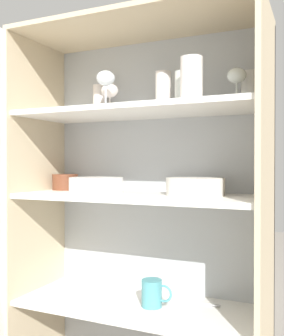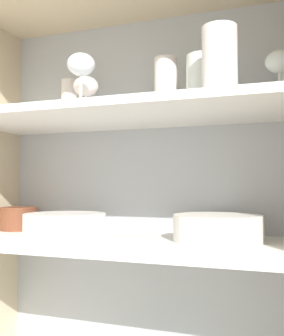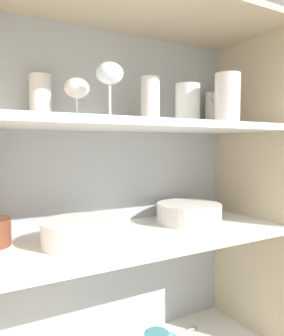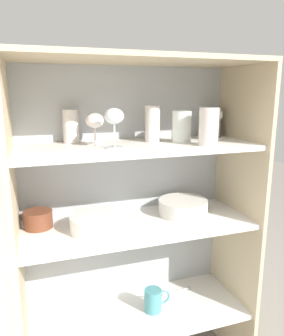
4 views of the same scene
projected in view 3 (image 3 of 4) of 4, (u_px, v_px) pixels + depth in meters
name	position (u px, v px, depth m)	size (l,w,h in m)	color
cupboard_back_panel	(111.00, 236.00, 1.14)	(0.97, 0.02, 1.39)	#B2B7BC
cupboard_side_right	(251.00, 230.00, 1.21)	(0.02, 0.40, 1.39)	#CCB793
cupboard_top_panel	(137.00, 8.00, 0.93)	(0.97, 0.40, 0.02)	#CCB793
shelf_board_middle	(137.00, 237.00, 0.97)	(0.94, 0.36, 0.02)	white
shelf_board_upper	(137.00, 126.00, 0.95)	(0.94, 0.36, 0.02)	white
tumbler_glass_0	(150.00, 101.00, 1.04)	(0.06, 0.06, 0.15)	silver
tumbler_glass_1	(214.00, 110.00, 1.25)	(0.07, 0.07, 0.13)	white
tumbler_glass_2	(41.00, 98.00, 0.94)	(0.06, 0.06, 0.13)	silver
tumbler_glass_3	(188.00, 104.00, 1.05)	(0.08, 0.08, 0.13)	white
tumbler_glass_4	(227.00, 98.00, 0.97)	(0.08, 0.08, 0.15)	silver
wine_glass_0	(221.00, 100.00, 1.17)	(0.07, 0.07, 0.13)	white
wine_glass_1	(77.00, 91.00, 0.92)	(0.07, 0.07, 0.12)	silver
wine_glass_2	(110.00, 77.00, 0.84)	(0.07, 0.07, 0.15)	white
plate_stack_white	(83.00, 232.00, 0.87)	(0.22, 0.22, 0.06)	white
mixing_bowl_large	(189.00, 212.00, 1.11)	(0.22, 0.22, 0.07)	silver
serving_spoon	(184.00, 332.00, 1.19)	(0.16, 0.03, 0.01)	silver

